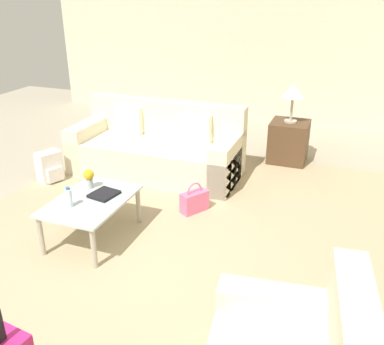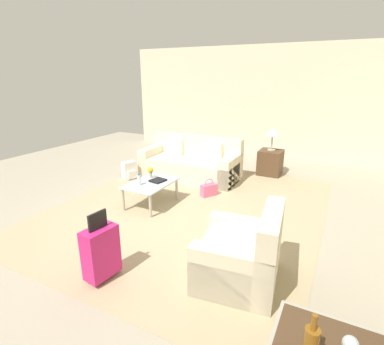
{
  "view_description": "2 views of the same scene",
  "coord_description": "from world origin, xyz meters",
  "px_view_note": "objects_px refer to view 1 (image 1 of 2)",
  "views": [
    {
      "loc": [
        2.74,
        1.75,
        2.36
      ],
      "look_at": [
        -0.7,
        0.45,
        0.75
      ],
      "focal_mm": 40.0,
      "sensor_mm": 36.0,
      "label": 1
    },
    {
      "loc": [
        3.76,
        2.49,
        2.27
      ],
      "look_at": [
        -0.45,
        0.31,
        0.73
      ],
      "focal_mm": 28.0,
      "sensor_mm": 36.0,
      "label": 2
    }
  ],
  "objects_px": {
    "water_bottle": "(69,198)",
    "side_table": "(289,142)",
    "couch": "(159,150)",
    "coffee_table_book": "(104,194)",
    "handbag_tan": "(82,199)",
    "coffee_table": "(91,204)",
    "table_lamp": "(293,92)",
    "flower_vase": "(89,177)",
    "handbag_pink": "(194,201)",
    "backpack_white": "(50,167)"
  },
  "relations": [
    {
      "from": "water_bottle",
      "to": "side_table",
      "type": "height_order",
      "value": "water_bottle"
    },
    {
      "from": "couch",
      "to": "side_table",
      "type": "height_order",
      "value": "couch"
    },
    {
      "from": "coffee_table_book",
      "to": "water_bottle",
      "type": "bearing_deg",
      "value": -19.35
    },
    {
      "from": "side_table",
      "to": "handbag_tan",
      "type": "height_order",
      "value": "side_table"
    },
    {
      "from": "coffee_table",
      "to": "handbag_tan",
      "type": "bearing_deg",
      "value": -135.81
    },
    {
      "from": "table_lamp",
      "to": "handbag_tan",
      "type": "height_order",
      "value": "table_lamp"
    },
    {
      "from": "flower_vase",
      "to": "handbag_tan",
      "type": "relative_size",
      "value": 0.57
    },
    {
      "from": "coffee_table",
      "to": "side_table",
      "type": "bearing_deg",
      "value": 151.82
    },
    {
      "from": "table_lamp",
      "to": "handbag_pink",
      "type": "distance_m",
      "value": 2.24
    },
    {
      "from": "coffee_table",
      "to": "handbag_pink",
      "type": "height_order",
      "value": "coffee_table"
    },
    {
      "from": "coffee_table_book",
      "to": "handbag_tan",
      "type": "bearing_deg",
      "value": -113.04
    },
    {
      "from": "coffee_table_book",
      "to": "backpack_white",
      "type": "bearing_deg",
      "value": -112.58
    },
    {
      "from": "flower_vase",
      "to": "handbag_tan",
      "type": "height_order",
      "value": "flower_vase"
    },
    {
      "from": "couch",
      "to": "coffee_table",
      "type": "xyz_separation_m",
      "value": [
        1.8,
        0.1,
        0.07
      ]
    },
    {
      "from": "side_table",
      "to": "backpack_white",
      "type": "relative_size",
      "value": 1.47
    },
    {
      "from": "side_table",
      "to": "handbag_tan",
      "type": "bearing_deg",
      "value": -39.98
    },
    {
      "from": "coffee_table_book",
      "to": "handbag_tan",
      "type": "distance_m",
      "value": 0.72
    },
    {
      "from": "side_table",
      "to": "table_lamp",
      "type": "relative_size",
      "value": 1.07
    },
    {
      "from": "coffee_table_book",
      "to": "handbag_pink",
      "type": "relative_size",
      "value": 0.72
    },
    {
      "from": "handbag_pink",
      "to": "handbag_tan",
      "type": "bearing_deg",
      "value": -71.51
    },
    {
      "from": "couch",
      "to": "backpack_white",
      "type": "relative_size",
      "value": 5.63
    },
    {
      "from": "coffee_table_book",
      "to": "couch",
      "type": "bearing_deg",
      "value": -163.88
    },
    {
      "from": "handbag_tan",
      "to": "backpack_white",
      "type": "height_order",
      "value": "backpack_white"
    },
    {
      "from": "table_lamp",
      "to": "coffee_table",
      "type": "bearing_deg",
      "value": -28.18
    },
    {
      "from": "coffee_table",
      "to": "coffee_table_book",
      "type": "relative_size",
      "value": 3.78
    },
    {
      "from": "table_lamp",
      "to": "handbag_tan",
      "type": "xyz_separation_m",
      "value": [
        2.33,
        -1.96,
        -0.89
      ]
    },
    {
      "from": "side_table",
      "to": "flower_vase",
      "type": "bearing_deg",
      "value": -32.6
    },
    {
      "from": "couch",
      "to": "water_bottle",
      "type": "height_order",
      "value": "couch"
    },
    {
      "from": "couch",
      "to": "backpack_white",
      "type": "xyz_separation_m",
      "value": [
        0.81,
        -1.19,
        -0.12
      ]
    },
    {
      "from": "handbag_pink",
      "to": "backpack_white",
      "type": "height_order",
      "value": "backpack_white"
    },
    {
      "from": "coffee_table_book",
      "to": "backpack_white",
      "type": "height_order",
      "value": "coffee_table_book"
    },
    {
      "from": "side_table",
      "to": "handbag_tan",
      "type": "relative_size",
      "value": 1.64
    },
    {
      "from": "coffee_table",
      "to": "backpack_white",
      "type": "bearing_deg",
      "value": -127.66
    },
    {
      "from": "coffee_table",
      "to": "water_bottle",
      "type": "xyz_separation_m",
      "value": [
        0.2,
        -0.1,
        0.15
      ]
    },
    {
      "from": "coffee_table",
      "to": "water_bottle",
      "type": "relative_size",
      "value": 4.75
    },
    {
      "from": "handbag_pink",
      "to": "side_table",
      "type": "bearing_deg",
      "value": 159.03
    },
    {
      "from": "side_table",
      "to": "backpack_white",
      "type": "xyz_separation_m",
      "value": [
        1.8,
        -2.79,
        -0.1
      ]
    },
    {
      "from": "coffee_table_book",
      "to": "handbag_tan",
      "type": "height_order",
      "value": "coffee_table_book"
    },
    {
      "from": "table_lamp",
      "to": "backpack_white",
      "type": "distance_m",
      "value": 3.42
    },
    {
      "from": "flower_vase",
      "to": "side_table",
      "type": "height_order",
      "value": "flower_vase"
    },
    {
      "from": "coffee_table_book",
      "to": "backpack_white",
      "type": "xyz_separation_m",
      "value": [
        -0.88,
        -1.37,
        -0.26
      ]
    },
    {
      "from": "water_bottle",
      "to": "coffee_table_book",
      "type": "height_order",
      "value": "water_bottle"
    },
    {
      "from": "couch",
      "to": "table_lamp",
      "type": "relative_size",
      "value": 4.11
    },
    {
      "from": "backpack_white",
      "to": "side_table",
      "type": "bearing_deg",
      "value": 122.88
    },
    {
      "from": "handbag_pink",
      "to": "flower_vase",
      "type": "bearing_deg",
      "value": -54.3
    },
    {
      "from": "couch",
      "to": "side_table",
      "type": "xyz_separation_m",
      "value": [
        -1.0,
        1.6,
        -0.02
      ]
    },
    {
      "from": "water_bottle",
      "to": "coffee_table_book",
      "type": "relative_size",
      "value": 0.79
    },
    {
      "from": "coffee_table",
      "to": "handbag_tan",
      "type": "distance_m",
      "value": 0.7
    },
    {
      "from": "couch",
      "to": "backpack_white",
      "type": "height_order",
      "value": "couch"
    },
    {
      "from": "couch",
      "to": "flower_vase",
      "type": "relative_size",
      "value": 10.98
    }
  ]
}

